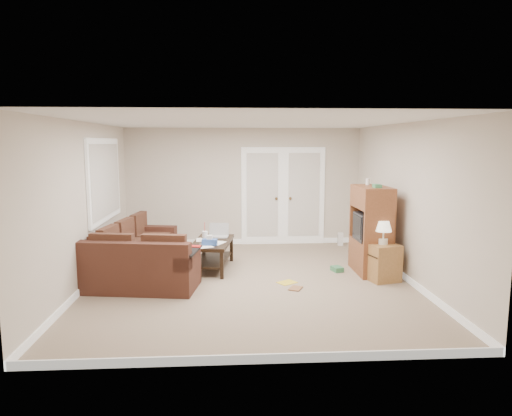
{
  "coord_description": "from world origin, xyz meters",
  "views": [
    {
      "loc": [
        -0.33,
        -7.01,
        2.18
      ],
      "look_at": [
        0.13,
        0.55,
        1.1
      ],
      "focal_mm": 32.0,
      "sensor_mm": 36.0,
      "label": 1
    }
  ],
  "objects": [
    {
      "name": "space_heater",
      "position": [
        2.07,
        2.45,
        0.14
      ],
      "size": [
        0.12,
        0.11,
        0.28
      ],
      "primitive_type": "cube",
      "rotation": [
        0.0,
        0.0,
        -0.14
      ],
      "color": "white",
      "rests_on": "floor"
    },
    {
      "name": "ceiling",
      "position": [
        0.0,
        0.0,
        2.5
      ],
      "size": [
        5.0,
        5.5,
        0.02
      ],
      "primitive_type": "cube",
      "color": "silver",
      "rests_on": "wall_back"
    },
    {
      "name": "wall_right",
      "position": [
        2.5,
        0.0,
        1.25
      ],
      "size": [
        0.02,
        5.5,
        2.5
      ],
      "primitive_type": "cube",
      "color": "beige",
      "rests_on": "floor"
    },
    {
      "name": "wall_back",
      "position": [
        0.0,
        2.75,
        1.25
      ],
      "size": [
        5.0,
        0.02,
        2.5
      ],
      "primitive_type": "cube",
      "color": "beige",
      "rests_on": "floor"
    },
    {
      "name": "wall_front",
      "position": [
        0.0,
        -2.75,
        1.25
      ],
      "size": [
        5.0,
        0.02,
        2.5
      ],
      "primitive_type": "cube",
      "color": "beige",
      "rests_on": "floor"
    },
    {
      "name": "window_left",
      "position": [
        -2.46,
        1.0,
        1.55
      ],
      "size": [
        0.05,
        1.92,
        1.42
      ],
      "color": "white",
      "rests_on": "wall_left"
    },
    {
      "name": "wall_left",
      "position": [
        -2.5,
        0.0,
        1.25
      ],
      "size": [
        0.02,
        5.5,
        2.5
      ],
      "primitive_type": "cube",
      "color": "beige",
      "rests_on": "floor"
    },
    {
      "name": "floor_greenbox",
      "position": [
        1.52,
        0.48,
        0.04
      ],
      "size": [
        0.21,
        0.24,
        0.08
      ],
      "primitive_type": "cube",
      "rotation": [
        0.0,
        0.0,
        0.29
      ],
      "color": "#387B4E",
      "rests_on": "floor"
    },
    {
      "name": "french_doors",
      "position": [
        0.85,
        2.71,
        1.04
      ],
      "size": [
        1.8,
        0.05,
        2.13
      ],
      "color": "white",
      "rests_on": "floor"
    },
    {
      "name": "floor",
      "position": [
        0.0,
        0.0,
        0.0
      ],
      "size": [
        5.5,
        5.5,
        0.0
      ],
      "primitive_type": "plane",
      "color": "gray",
      "rests_on": "ground"
    },
    {
      "name": "floor_book",
      "position": [
        0.59,
        -0.39,
        0.01
      ],
      "size": [
        0.26,
        0.29,
        0.02
      ],
      "primitive_type": "imported",
      "rotation": [
        0.0,
        0.0,
        -0.45
      ],
      "color": "brown",
      "rests_on": "floor"
    },
    {
      "name": "floor_magazine",
      "position": [
        0.58,
        -0.11,
        0.0
      ],
      "size": [
        0.35,
        0.34,
        0.01
      ],
      "primitive_type": "cube",
      "rotation": [
        0.0,
        0.0,
        0.58
      ],
      "color": "gold",
      "rests_on": "floor"
    },
    {
      "name": "tv_armoire",
      "position": [
        2.06,
        0.4,
        0.74
      ],
      "size": [
        0.51,
        0.92,
        1.58
      ],
      "rotation": [
        0.0,
        0.0,
        -0.0
      ],
      "color": "brown",
      "rests_on": "floor"
    },
    {
      "name": "sectional_sofa",
      "position": [
        -1.8,
        0.35,
        0.31
      ],
      "size": [
        1.79,
        2.75,
        0.78
      ],
      "rotation": [
        0.0,
        0.0,
        -0.15
      ],
      "color": "#48261B",
      "rests_on": "floor"
    },
    {
      "name": "side_cabinet",
      "position": [
        2.12,
        -0.06,
        0.35
      ],
      "size": [
        0.56,
        0.56,
        0.96
      ],
      "rotation": [
        0.0,
        0.0,
        0.27
      ],
      "color": "#9E6E39",
      "rests_on": "floor"
    },
    {
      "name": "coffee_table",
      "position": [
        -0.62,
        0.77,
        0.27
      ],
      "size": [
        0.78,
        1.3,
        0.84
      ],
      "rotation": [
        0.0,
        0.0,
        -0.14
      ],
      "color": "black",
      "rests_on": "floor"
    },
    {
      "name": "baseboards",
      "position": [
        0.0,
        0.0,
        0.05
      ],
      "size": [
        5.0,
        5.5,
        0.1
      ],
      "primitive_type": null,
      "color": "white",
      "rests_on": "floor"
    }
  ]
}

